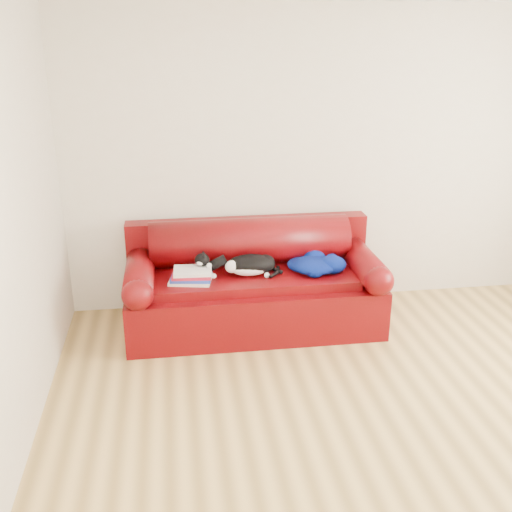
{
  "coord_description": "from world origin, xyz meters",
  "views": [
    {
      "loc": [
        -1.32,
        -3.07,
        2.37
      ],
      "look_at": [
        -0.68,
        1.35,
        0.69
      ],
      "focal_mm": 42.0,
      "sensor_mm": 36.0,
      "label": 1
    }
  ],
  "objects": [
    {
      "name": "book_stack",
      "position": [
        -1.2,
        1.37,
        0.55
      ],
      "size": [
        0.37,
        0.31,
        0.1
      ],
      "rotation": [
        0.0,
        0.0,
        -0.13
      ],
      "color": "beige",
      "rests_on": "sofa_base"
    },
    {
      "name": "sofa_back",
      "position": [
        -0.68,
        1.74,
        0.54
      ],
      "size": [
        2.1,
        1.01,
        0.88
      ],
      "color": "#3C0205",
      "rests_on": "ground"
    },
    {
      "name": "cat",
      "position": [
        -0.72,
        1.43,
        0.58
      ],
      "size": [
        0.59,
        0.24,
        0.21
      ],
      "rotation": [
        0.0,
        0.0,
        0.06
      ],
      "color": "black",
      "rests_on": "sofa_base"
    },
    {
      "name": "room_shell",
      "position": [
        0.12,
        0.02,
        1.67
      ],
      "size": [
        4.52,
        4.02,
        2.61
      ],
      "color": "beige",
      "rests_on": "ground"
    },
    {
      "name": "blanket",
      "position": [
        -0.17,
        1.43,
        0.56
      ],
      "size": [
        0.5,
        0.4,
        0.15
      ],
      "rotation": [
        0.0,
        0.0,
        0.11
      ],
      "color": "#02094C",
      "rests_on": "sofa_base"
    },
    {
      "name": "ground",
      "position": [
        0.0,
        0.0,
        0.0
      ],
      "size": [
        4.5,
        4.5,
        0.0
      ],
      "primitive_type": "plane",
      "color": "olive",
      "rests_on": "ground"
    },
    {
      "name": "sofa_base",
      "position": [
        -0.68,
        1.49,
        0.24
      ],
      "size": [
        2.1,
        0.9,
        0.5
      ],
      "color": "#3C0205",
      "rests_on": "ground"
    }
  ]
}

